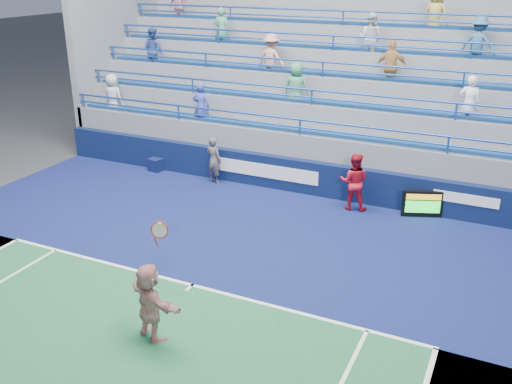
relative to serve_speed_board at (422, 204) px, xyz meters
The scene contains 8 objects.
ground 7.41m from the serve_speed_board, 123.28° to the right, with size 120.00×120.00×0.00m, color #333538.
sponsor_wall 4.07m from the serve_speed_board, behind, with size 18.00×0.32×1.10m.
bleacher_stand 5.88m from the serve_speed_board, 134.79° to the left, with size 18.00×5.60×6.13m.
serve_speed_board is the anchor object (origin of this frame).
judge_chair 9.30m from the serve_speed_board, behind, with size 0.54×0.54×0.83m.
tennis_player 9.01m from the serve_speed_board, 114.70° to the right, with size 1.57×0.99×2.60m.
line_judge 6.88m from the serve_speed_board, behind, with size 0.58×0.38×1.60m, color #16193D.
ball_girl 2.07m from the serve_speed_board, behind, with size 0.86×0.67×1.76m, color red.
Camera 1 is at (6.17, -9.65, 6.88)m, focal length 40.00 mm.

